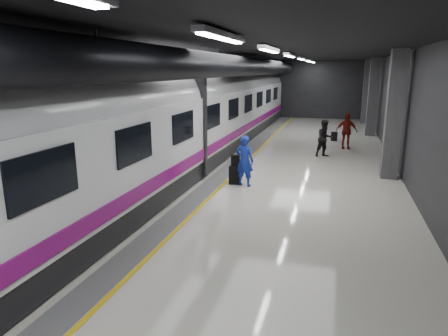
% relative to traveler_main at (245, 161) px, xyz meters
% --- Properties ---
extents(ground, '(40.00, 40.00, 0.00)m').
position_rel_traveler_main_xyz_m(ground, '(0.24, 0.46, -0.86)').
color(ground, beige).
rests_on(ground, ground).
extents(platform_hall, '(10.02, 40.02, 4.51)m').
position_rel_traveler_main_xyz_m(platform_hall, '(-0.05, 1.41, 2.68)').
color(platform_hall, black).
rests_on(platform_hall, ground).
extents(train, '(3.05, 38.00, 4.05)m').
position_rel_traveler_main_xyz_m(train, '(-3.01, 0.46, 1.21)').
color(train, black).
rests_on(train, ground).
extents(traveler_main, '(0.69, 0.52, 1.72)m').
position_rel_traveler_main_xyz_m(traveler_main, '(0.00, 0.00, 0.00)').
color(traveler_main, blue).
rests_on(traveler_main, ground).
extents(suitcase_main, '(0.41, 0.29, 0.63)m').
position_rel_traveler_main_xyz_m(suitcase_main, '(-0.36, 0.10, -0.54)').
color(suitcase_main, black).
rests_on(suitcase_main, ground).
extents(shoulder_bag, '(0.30, 0.18, 0.38)m').
position_rel_traveler_main_xyz_m(shoulder_bag, '(-0.35, 0.14, -0.04)').
color(shoulder_bag, black).
rests_on(shoulder_bag, suitcase_main).
extents(traveler_far_a, '(1.02, 0.96, 1.66)m').
position_rel_traveler_main_xyz_m(traveler_far_a, '(2.40, 5.48, -0.03)').
color(traveler_far_a, black).
rests_on(traveler_far_a, ground).
extents(traveler_far_b, '(1.09, 0.62, 1.75)m').
position_rel_traveler_main_xyz_m(traveler_far_b, '(3.34, 7.74, 0.02)').
color(traveler_far_b, maroon).
rests_on(traveler_far_b, ground).
extents(suitcase_far, '(0.35, 0.23, 0.50)m').
position_rel_traveler_main_xyz_m(suitcase_far, '(2.77, 9.88, -0.61)').
color(suitcase_far, black).
rests_on(suitcase_far, ground).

